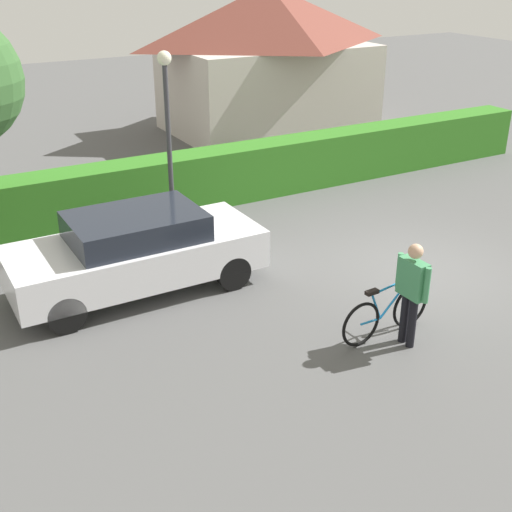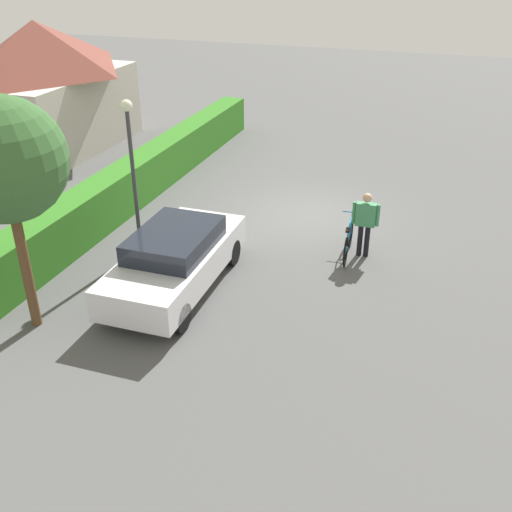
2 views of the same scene
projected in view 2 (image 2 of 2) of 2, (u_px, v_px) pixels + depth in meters
The scene contains 8 objects.
ground_plane at pixel (308, 215), 17.57m from camera, with size 60.00×60.00×0.00m, color #525252.
hedge_row at pixel (146, 174), 18.79m from camera, with size 15.69×0.90×1.31m, color #327721.
house_distant at pixel (43, 85), 22.18m from camera, with size 6.78×4.58×4.66m.
parked_car_near at pixel (175, 259), 13.54m from camera, with size 4.50×1.85×1.48m.
bicycle at pixel (348, 241), 15.15m from camera, with size 1.81×0.50×1.00m.
person_rider at pixel (365, 220), 14.88m from camera, with size 0.23×0.68×1.71m.
street_lamp at pixel (131, 156), 14.39m from camera, with size 0.28×0.28×3.93m.
tree_kerbside at pixel (3, 161), 10.94m from camera, with size 2.37×2.37×4.81m.
Camera 2 is at (-15.69, -3.78, 7.21)m, focal length 41.85 mm.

